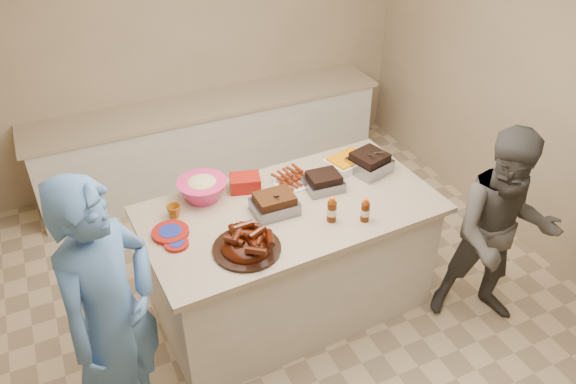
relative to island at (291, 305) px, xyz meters
name	(u,v)px	position (x,y,z in m)	size (l,w,h in m)	color
room	(303,315)	(0.05, -0.14, 0.00)	(4.50, 5.00, 2.70)	tan
back_counter	(211,141)	(0.05, 2.06, 0.45)	(3.60, 0.64, 0.90)	silver
island	(291,305)	(0.00, 0.00, 0.00)	(2.11, 1.11, 1.00)	silver
rib_platter	(247,250)	(-0.46, -0.30, 1.00)	(0.45, 0.45, 0.18)	#3F0F02
pulled_pork_tray	(275,212)	(-0.13, 0.00, 1.00)	(0.31, 0.23, 0.09)	#47230F
brisket_tray	(323,189)	(0.32, 0.11, 1.00)	(0.27, 0.22, 0.08)	black
roasting_pan	(369,171)	(0.75, 0.17, 1.00)	(0.27, 0.27, 0.11)	gray
coleslaw_bowl	(204,198)	(-0.53, 0.37, 1.00)	(0.36, 0.36, 0.25)	#D52A68
sausage_plate	(292,182)	(0.14, 0.29, 1.00)	(0.29, 0.29, 0.05)	silver
mac_cheese_dish	(347,166)	(0.64, 0.31, 1.00)	(0.32, 0.24, 0.09)	orange
bbq_bottle_a	(331,220)	(0.19, -0.26, 1.00)	(0.07, 0.07, 0.19)	#461C03
bbq_bottle_b	(364,220)	(0.39, -0.35, 1.00)	(0.06, 0.06, 0.18)	#461C03
mustard_bottle	(260,209)	(-0.21, 0.07, 1.00)	(0.04, 0.04, 0.12)	#E19400
sauce_bowl	(273,195)	(-0.06, 0.20, 1.00)	(0.13, 0.04, 0.13)	silver
plate_stack_large	(171,234)	(-0.86, 0.06, 1.00)	(0.25, 0.25, 0.03)	maroon
plate_stack_small	(177,245)	(-0.85, -0.06, 1.00)	(0.16, 0.16, 0.02)	maroon
plastic_cup	(175,217)	(-0.78, 0.24, 1.00)	(0.10, 0.09, 0.10)	#905010
basket_stack	(245,189)	(-0.21, 0.35, 1.00)	(0.22, 0.17, 0.11)	maroon
guest_gray	(479,312)	(1.35, -0.70, 0.00)	(0.80, 1.64, 0.62)	#524F4A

